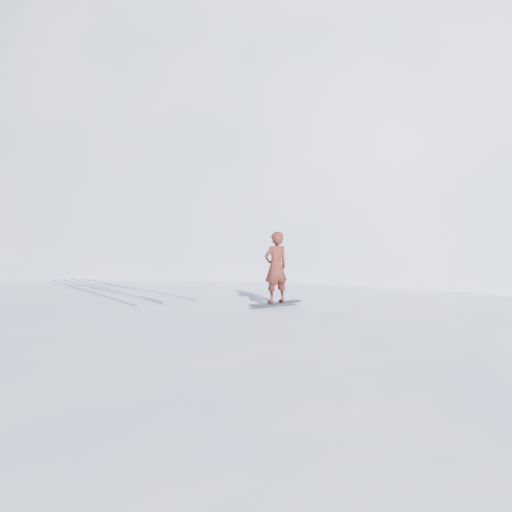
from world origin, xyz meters
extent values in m
plane|color=white|center=(0.00, 0.00, 0.00)|extent=(400.00, 400.00, 0.00)
ellipsoid|color=white|center=(1.00, 3.00, 0.00)|extent=(36.00, 28.00, 4.80)
ellipsoid|color=white|center=(22.00, 26.00, 0.00)|extent=(60.00, 56.00, 56.00)
ellipsoid|color=white|center=(10.00, 20.00, 0.00)|extent=(28.00, 24.00, 18.00)
ellipsoid|color=white|center=(5.00, -3.00, 0.00)|extent=(5.00, 4.50, 0.70)
ellipsoid|color=white|center=(-2.00, 6.00, 0.00)|extent=(7.00, 6.30, 1.00)
ellipsoid|color=white|center=(7.00, 4.00, 0.00)|extent=(4.00, 3.60, 0.60)
cube|color=black|center=(2.81, -0.22, 2.41)|extent=(1.42, 0.31, 0.02)
imported|color=maroon|center=(2.81, -0.22, 3.30)|extent=(0.66, 0.44, 1.76)
cube|color=silver|center=(-0.76, 4.08, 2.42)|extent=(1.06, 5.93, 0.04)
cube|color=silver|center=(-0.28, 4.08, 2.42)|extent=(1.47, 5.84, 0.04)
cube|color=silver|center=(-0.12, 4.08, 2.42)|extent=(1.11, 5.92, 0.04)
cube|color=silver|center=(0.47, 4.08, 2.42)|extent=(1.75, 5.77, 0.04)
camera|label=1|loc=(-4.40, -12.13, 4.86)|focal=40.00mm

